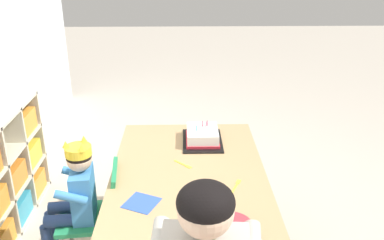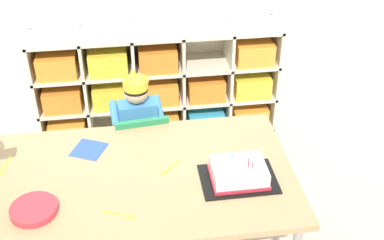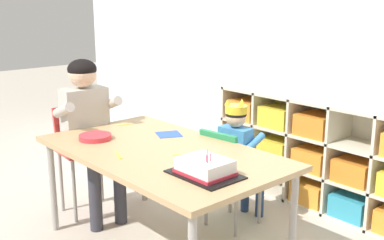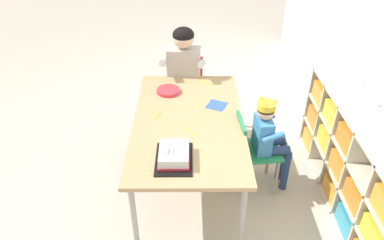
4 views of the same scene
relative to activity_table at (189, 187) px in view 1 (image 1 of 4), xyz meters
name	(u,v)px [view 1 (image 1 of 4)]	position (x,y,z in m)	size (l,w,h in m)	color
activity_table	(189,187)	(0.00, 0.00, 0.00)	(1.47, 0.84, 0.64)	tan
classroom_chair_blue	(98,213)	(0.05, 0.51, -0.19)	(0.34, 0.37, 0.67)	#238451
child_with_crown	(75,194)	(0.04, 0.62, -0.06)	(0.31, 0.31, 0.85)	#3D7FBC
birthday_cake_on_tray	(202,136)	(0.47, -0.09, 0.08)	(0.34, 0.25, 0.12)	black
paper_plate_stack	(230,227)	(-0.43, -0.17, 0.06)	(0.20, 0.20, 0.03)	#DB333D
paper_napkin_square	(141,203)	(-0.21, 0.23, 0.05)	(0.15, 0.15, 0.00)	#3356B7
fork_near_child_seat	(184,165)	(0.16, 0.03, 0.05)	(0.10, 0.10, 0.00)	yellow
fork_beside_plate_stack	(236,186)	(-0.07, -0.24, 0.05)	(0.14, 0.07, 0.00)	yellow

